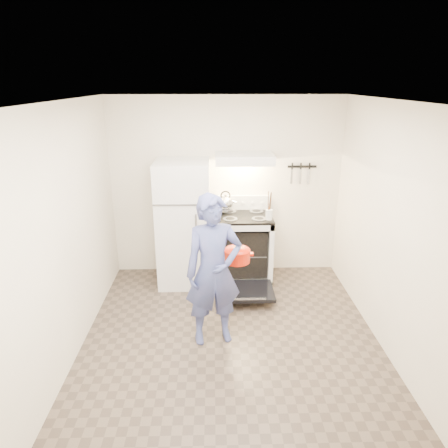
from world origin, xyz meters
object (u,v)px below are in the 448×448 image
Objects in this scene: person at (214,271)px; tea_kettle at (225,202)px; stove_body at (243,249)px; dutch_oven at (237,256)px; refrigerator at (184,223)px.

tea_kettle is at bearing 71.37° from person.
dutch_oven reaches higher than stove_body.
refrigerator is 1.32m from dutch_oven.
stove_body is 0.70m from tea_kettle.
stove_body is at bearing 82.32° from dutch_oven.
refrigerator reaches higher than stove_body.
person is (-0.41, -1.40, 0.36)m from stove_body.
stove_body is at bearing -25.67° from tea_kettle.
refrigerator is at bearing -165.89° from tea_kettle.
dutch_oven is (0.25, 0.23, 0.07)m from person.
stove_body is (0.81, 0.02, -0.39)m from refrigerator.
refrigerator is at bearing -178.23° from stove_body.
tea_kettle is at bearing 93.83° from dutch_oven.
dutch_oven is (0.09, -1.29, -0.22)m from tea_kettle.
tea_kettle is 1.31m from dutch_oven.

